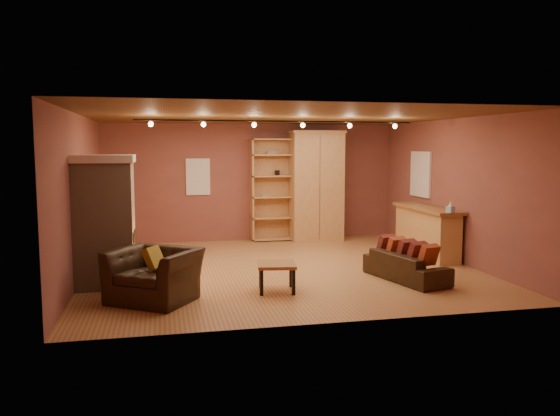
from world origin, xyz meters
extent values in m
plane|color=#956035|center=(0.00, 0.00, 0.00)|extent=(7.00, 7.00, 0.00)
plane|color=brown|center=(0.00, 0.00, 2.80)|extent=(7.00, 7.00, 0.00)
cube|color=brown|center=(0.00, 3.25, 1.40)|extent=(7.00, 0.02, 2.80)
cube|color=brown|center=(-3.50, 0.00, 1.40)|extent=(0.02, 6.50, 2.80)
cube|color=brown|center=(3.50, 0.00, 1.40)|extent=(0.02, 6.50, 2.80)
cube|color=tan|center=(-3.05, -0.60, 1.00)|extent=(0.90, 0.90, 2.00)
cube|color=beige|center=(-3.05, -0.60, 2.06)|extent=(0.98, 0.98, 0.12)
cube|color=black|center=(-2.64, -0.60, 0.60)|extent=(0.10, 0.65, 0.55)
cone|color=orange|center=(-2.58, -0.60, 0.48)|extent=(0.10, 0.10, 0.22)
cube|color=white|center=(-1.30, 3.23, 1.55)|extent=(0.56, 0.04, 0.86)
cube|color=tan|center=(0.44, 3.23, 1.22)|extent=(1.00, 0.04, 2.45)
cube|color=tan|center=(-0.04, 3.06, 1.22)|extent=(0.04, 0.39, 2.45)
cube|color=tan|center=(0.92, 3.06, 1.22)|extent=(0.04, 0.39, 2.45)
cube|color=gray|center=(0.27, 3.06, 1.09)|extent=(0.18, 0.12, 0.05)
cube|color=black|center=(0.57, 3.06, 1.64)|extent=(0.10, 0.10, 0.12)
cube|color=tan|center=(0.44, 3.06, 0.04)|extent=(1.00, 0.39, 0.04)
cube|color=tan|center=(0.44, 3.06, 0.56)|extent=(1.00, 0.39, 0.03)
cube|color=tan|center=(0.44, 3.06, 1.06)|extent=(1.00, 0.39, 0.04)
cube|color=tan|center=(0.44, 3.06, 1.56)|extent=(1.00, 0.39, 0.04)
cube|color=tan|center=(0.44, 3.06, 2.06)|extent=(1.00, 0.39, 0.04)
cube|color=tan|center=(0.44, 3.06, 2.43)|extent=(1.00, 0.39, 0.04)
cube|color=tan|center=(1.50, 2.91, 1.29)|extent=(1.23, 0.67, 2.57)
cube|color=#9C6939|center=(1.50, 2.58, 1.29)|extent=(0.02, 0.01, 2.47)
cube|color=tan|center=(1.50, 2.91, 2.60)|extent=(1.29, 0.73, 0.06)
cube|color=tan|center=(3.20, 0.53, 0.48)|extent=(0.46, 2.01, 0.96)
cube|color=#9C6939|center=(3.20, 0.53, 0.99)|extent=(0.58, 2.13, 0.06)
cube|color=#87B1D8|center=(3.15, -0.49, 1.07)|extent=(0.14, 0.14, 0.11)
cone|color=white|center=(3.15, -0.49, 1.18)|extent=(0.08, 0.08, 0.10)
cube|color=white|center=(3.47, 1.40, 1.65)|extent=(0.05, 0.90, 1.00)
imported|color=black|center=(1.88, -1.33, 0.32)|extent=(0.86, 1.69, 0.63)
cube|color=#993B1E|center=(2.01, -1.86, 0.53)|extent=(0.35, 0.30, 0.36)
cube|color=maroon|center=(1.95, -1.59, 0.53)|extent=(0.35, 0.30, 0.36)
cube|color=maroon|center=(1.88, -1.33, 0.53)|extent=(0.35, 0.30, 0.36)
cube|color=#993B1E|center=(1.81, -1.06, 0.53)|extent=(0.35, 0.30, 0.36)
cube|color=maroon|center=(1.74, -0.79, 0.53)|extent=(0.35, 0.30, 0.36)
imported|color=black|center=(-2.27, -1.71, 0.51)|extent=(1.40, 1.28, 1.02)
cube|color=#B08C2D|center=(-2.27, -1.71, 0.64)|extent=(0.36, 0.38, 0.34)
cube|color=#9C6939|center=(-0.41, -1.57, 0.42)|extent=(0.67, 0.67, 0.05)
cube|color=black|center=(-0.66, -1.82, 0.20)|extent=(0.05, 0.05, 0.39)
cube|color=black|center=(-0.17, -1.82, 0.20)|extent=(0.05, 0.05, 0.39)
cube|color=black|center=(-0.66, -1.33, 0.20)|extent=(0.05, 0.05, 0.39)
cube|color=black|center=(-0.17, -1.33, 0.20)|extent=(0.05, 0.05, 0.39)
cylinder|color=black|center=(0.00, 0.20, 2.72)|extent=(5.20, 0.03, 0.03)
sphere|color=#FFD88C|center=(-2.30, 0.20, 2.65)|extent=(0.09, 0.09, 0.09)
sphere|color=#FFD88C|center=(-1.38, 0.20, 2.65)|extent=(0.09, 0.09, 0.09)
sphere|color=#FFD88C|center=(-0.46, 0.20, 2.65)|extent=(0.09, 0.09, 0.09)
sphere|color=#FFD88C|center=(0.46, 0.20, 2.65)|extent=(0.09, 0.09, 0.09)
sphere|color=#FFD88C|center=(1.38, 0.20, 2.65)|extent=(0.09, 0.09, 0.09)
sphere|color=#FFD88C|center=(2.30, 0.20, 2.65)|extent=(0.09, 0.09, 0.09)
camera|label=1|loc=(-2.13, -9.74, 2.24)|focal=35.00mm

